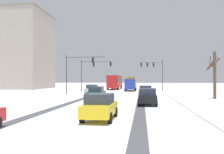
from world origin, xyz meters
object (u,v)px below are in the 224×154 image
Objects in this scene: car_silver_lead at (92,90)px; car_grey_second at (146,92)px; car_black_fourth at (147,97)px; office_building_far_left_block at (4,51)px; traffic_signal_far_right at (154,69)px; bare_tree_sidewalk_mid at (214,73)px; traffic_signal_near_left at (77,67)px; bus_oncoming at (115,81)px; traffic_signal_far_left at (92,69)px; car_yellow_cab_fifth at (100,107)px; car_dark_green_third at (96,93)px; box_truck_delivery at (131,83)px.

car_grey_second is at bearing -30.97° from car_silver_lead.
office_building_far_left_block reaches higher than car_black_fourth.
bare_tree_sidewalk_mid is at bearing -72.29° from traffic_signal_far_right.
traffic_signal_far_right is 19.14m from traffic_signal_near_left.
bus_oncoming is 31.21m from office_building_far_left_block.
bare_tree_sidewalk_mid reaches higher than car_black_fourth.
bus_oncoming is 0.47× the size of office_building_far_left_block.
traffic_signal_far_left reaches higher than bare_tree_sidewalk_mid.
traffic_signal_near_left is 25.44m from car_yellow_cab_fifth.
car_silver_lead is 1.00× the size of car_black_fourth.
car_black_fourth is (8.57, -14.69, 0.00)m from car_silver_lead.
traffic_signal_far_left is 1.58× the size of car_black_fourth.
car_black_fourth is (0.02, -9.56, 0.00)m from car_grey_second.
car_dark_green_third is (5.09, -9.67, -3.64)m from traffic_signal_near_left.
car_silver_lead is at bearing 120.26° from car_black_fourth.
traffic_signal_near_left reaches higher than bus_oncoming.
traffic_signal_far_left is 11.20m from car_silver_lead.
car_silver_lead is 14.69m from box_truck_delivery.
car_dark_green_third is 15.09m from bare_tree_sidewalk_mid.
traffic_signal_far_right is 18.05m from car_silver_lead.
car_dark_green_third is (4.67, -19.81, -3.85)m from traffic_signal_far_left.
car_grey_second is 26.93m from bus_oncoming.
car_black_fourth is at bearing -84.08° from box_truck_delivery.
traffic_signal_far_left reaches higher than car_dark_green_third.
traffic_signal_far_left is at bearing -108.65° from bus_oncoming.
traffic_signal_far_left is 27.45m from car_black_fourth.
car_yellow_cab_fifth is at bearing -71.43° from traffic_signal_near_left.
bus_oncoming is at bearing 71.35° from traffic_signal_far_left.
traffic_signal_far_left is at bearing -163.18° from traffic_signal_far_right.
traffic_signal_near_left is at bearing -121.49° from box_truck_delivery.
traffic_signal_far_right is at bearing 6.85° from box_truck_delivery.
car_dark_green_third and car_yellow_cab_fifth have the same top height.
office_building_far_left_block is at bearing 139.97° from traffic_signal_near_left.
car_dark_green_third is 1.00× the size of car_yellow_cab_fifth.
traffic_signal_far_left is at bearing 124.68° from car_grey_second.
bare_tree_sidewalk_mid is at bearing -41.24° from traffic_signal_far_left.
bare_tree_sidewalk_mid is at bearing -18.92° from traffic_signal_near_left.
car_grey_second is at bearing -36.19° from office_building_far_left_block.
bus_oncoming is (1.42, 20.82, 1.18)m from car_silver_lead.
traffic_signal_near_left is at bearing -133.12° from traffic_signal_far_right.
car_black_fourth is 0.17× the size of office_building_far_left_block.
car_black_fourth is at bearing -44.64° from office_building_far_left_block.
car_silver_lead is 1.00× the size of car_dark_green_third.
traffic_signal_far_left is 1.58× the size of car_silver_lead.
office_building_far_left_block is (-34.32, 8.56, 8.52)m from box_truck_delivery.
bare_tree_sidewalk_mid reaches higher than car_yellow_cab_fifth.
traffic_signal_far_left is 1.56× the size of car_grey_second.
box_truck_delivery is 36.38m from office_building_far_left_block.
office_building_far_left_block is at bearing 165.99° from box_truck_delivery.
car_yellow_cab_fifth is 0.56× the size of box_truck_delivery.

